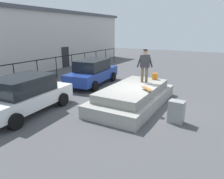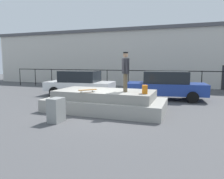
{
  "view_description": "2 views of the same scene",
  "coord_description": "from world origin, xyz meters",
  "px_view_note": "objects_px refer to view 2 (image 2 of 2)",
  "views": [
    {
      "loc": [
        -9.01,
        -3.53,
        3.61
      ],
      "look_at": [
        -0.02,
        1.58,
        0.64
      ],
      "focal_mm": 33.32,
      "sensor_mm": 36.0,
      "label": 1
    },
    {
      "loc": [
        3.57,
        -8.57,
        2.23
      ],
      "look_at": [
        -0.04,
        1.66,
        0.84
      ],
      "focal_mm": 33.98,
      "sensor_mm": 36.0,
      "label": 2
    }
  ],
  "objects_px": {
    "skateboard": "(88,90)",
    "backpack": "(145,89)",
    "car_white_sedan_near": "(80,83)",
    "car_blue_sedan_mid": "(166,85)",
    "utility_box": "(56,110)",
    "skateboarder": "(125,69)"
  },
  "relations": [
    {
      "from": "backpack",
      "to": "car_white_sedan_near",
      "type": "relative_size",
      "value": 0.07
    },
    {
      "from": "skateboarder",
      "to": "car_blue_sedan_mid",
      "type": "xyz_separation_m",
      "value": [
        1.33,
        4.21,
        -1.08
      ]
    },
    {
      "from": "skateboard",
      "to": "car_white_sedan_near",
      "type": "bearing_deg",
      "value": 121.34
    },
    {
      "from": "skateboarder",
      "to": "utility_box",
      "type": "distance_m",
      "value": 3.36
    },
    {
      "from": "car_blue_sedan_mid",
      "to": "utility_box",
      "type": "height_order",
      "value": "car_blue_sedan_mid"
    },
    {
      "from": "car_white_sedan_near",
      "to": "backpack",
      "type": "bearing_deg",
      "value": -39.2
    },
    {
      "from": "skateboard",
      "to": "backpack",
      "type": "xyz_separation_m",
      "value": [
        2.38,
        0.43,
        0.07
      ]
    },
    {
      "from": "skateboard",
      "to": "car_blue_sedan_mid",
      "type": "bearing_deg",
      "value": 60.35
    },
    {
      "from": "skateboard",
      "to": "utility_box",
      "type": "height_order",
      "value": "skateboard"
    },
    {
      "from": "skateboarder",
      "to": "backpack",
      "type": "distance_m",
      "value": 1.25
    },
    {
      "from": "backpack",
      "to": "car_blue_sedan_mid",
      "type": "height_order",
      "value": "car_blue_sedan_mid"
    },
    {
      "from": "car_white_sedan_near",
      "to": "car_blue_sedan_mid",
      "type": "bearing_deg",
      "value": 2.09
    },
    {
      "from": "utility_box",
      "to": "car_blue_sedan_mid",
      "type": "bearing_deg",
      "value": 64.79
    },
    {
      "from": "car_blue_sedan_mid",
      "to": "utility_box",
      "type": "relative_size",
      "value": 5.29
    },
    {
      "from": "car_white_sedan_near",
      "to": "utility_box",
      "type": "bearing_deg",
      "value": -69.75
    },
    {
      "from": "skateboarder",
      "to": "backpack",
      "type": "xyz_separation_m",
      "value": [
        0.91,
        -0.28,
        -0.82
      ]
    },
    {
      "from": "skateboard",
      "to": "backpack",
      "type": "height_order",
      "value": "backpack"
    },
    {
      "from": "skateboard",
      "to": "car_blue_sedan_mid",
      "type": "height_order",
      "value": "car_blue_sedan_mid"
    },
    {
      "from": "car_white_sedan_near",
      "to": "utility_box",
      "type": "height_order",
      "value": "car_white_sedan_near"
    },
    {
      "from": "car_white_sedan_near",
      "to": "skateboard",
      "type": "bearing_deg",
      "value": -58.66
    },
    {
      "from": "skateboard",
      "to": "utility_box",
      "type": "relative_size",
      "value": 0.8
    },
    {
      "from": "skateboarder",
      "to": "car_white_sedan_near",
      "type": "xyz_separation_m",
      "value": [
        -4.35,
        4.01,
        -1.1
      ]
    }
  ]
}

